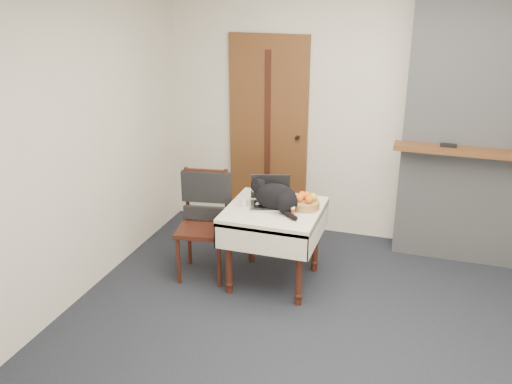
% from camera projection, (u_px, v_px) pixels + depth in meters
% --- Properties ---
extents(ground, '(4.50, 4.50, 0.00)m').
position_uv_depth(ground, '(347.00, 351.00, 4.10)').
color(ground, black).
rests_on(ground, ground).
extents(room_shell, '(4.52, 4.01, 2.61)m').
position_uv_depth(room_shell, '(373.00, 95.00, 3.87)').
color(room_shell, beige).
rests_on(room_shell, ground).
extents(door, '(0.82, 0.10, 2.00)m').
position_uv_depth(door, '(268.00, 134.00, 5.84)').
color(door, brown).
rests_on(door, ground).
extents(chimney, '(1.62, 0.48, 2.60)m').
position_uv_depth(chimney, '(493.00, 124.00, 5.01)').
color(chimney, gray).
rests_on(chimney, ground).
extents(side_table, '(0.78, 0.78, 0.70)m').
position_uv_depth(side_table, '(274.00, 220.00, 4.82)').
color(side_table, '#3D1C10').
rests_on(side_table, ground).
extents(laptop, '(0.41, 0.38, 0.25)m').
position_uv_depth(laptop, '(270.00, 198.00, 4.82)').
color(laptop, '#B7B7BC').
rests_on(laptop, side_table).
extents(cat, '(0.49, 0.36, 0.26)m').
position_uv_depth(cat, '(277.00, 197.00, 4.70)').
color(cat, black).
rests_on(cat, side_table).
extents(cream_jar, '(0.06, 0.06, 0.07)m').
position_uv_depth(cream_jar, '(244.00, 202.00, 4.80)').
color(cream_jar, silver).
rests_on(cream_jar, side_table).
extents(pill_bottle, '(0.04, 0.04, 0.08)m').
position_uv_depth(pill_bottle, '(293.00, 211.00, 4.61)').
color(pill_bottle, '#A43F14').
rests_on(pill_bottle, side_table).
extents(fruit_basket, '(0.23, 0.23, 0.13)m').
position_uv_depth(fruit_basket, '(306.00, 202.00, 4.75)').
color(fruit_basket, '#AE8546').
rests_on(fruit_basket, side_table).
extents(desk_clutter, '(0.11, 0.08, 0.01)m').
position_uv_depth(desk_clutter, '(294.00, 208.00, 4.76)').
color(desk_clutter, black).
rests_on(desk_clutter, side_table).
extents(chair, '(0.49, 0.48, 0.95)m').
position_uv_depth(chair, '(205.00, 208.00, 5.02)').
color(chair, '#3D1C10').
rests_on(chair, ground).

